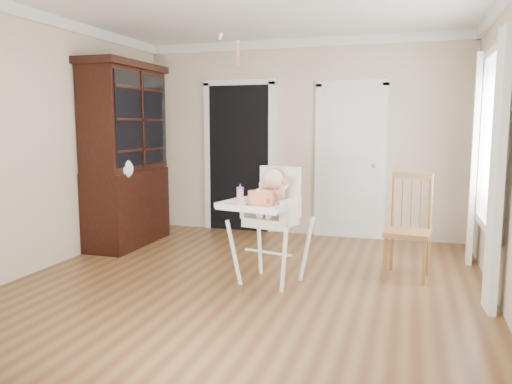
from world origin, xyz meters
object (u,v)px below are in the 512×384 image
(high_chair, at_px, (271,211))
(china_cabinet, at_px, (126,155))
(dining_chair, at_px, (409,229))
(cake, at_px, (260,198))
(sippy_cup, at_px, (240,194))

(high_chair, relative_size, china_cabinet, 0.50)
(dining_chair, bearing_deg, cake, -139.12)
(high_chair, relative_size, dining_chair, 1.10)
(sippy_cup, bearing_deg, high_chair, 11.14)
(china_cabinet, xyz_separation_m, dining_chair, (3.48, -0.41, -0.66))
(sippy_cup, height_order, dining_chair, dining_chair)
(cake, xyz_separation_m, china_cabinet, (-2.17, 1.27, 0.28))
(high_chair, relative_size, cake, 3.88)
(china_cabinet, bearing_deg, high_chair, -24.58)
(china_cabinet, bearing_deg, sippy_cup, -29.13)
(dining_chair, bearing_deg, china_cabinet, -179.17)
(cake, xyz_separation_m, sippy_cup, (-0.27, 0.21, 0.01))
(sippy_cup, distance_m, dining_chair, 1.74)
(cake, relative_size, china_cabinet, 0.13)
(cake, relative_size, sippy_cup, 1.72)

